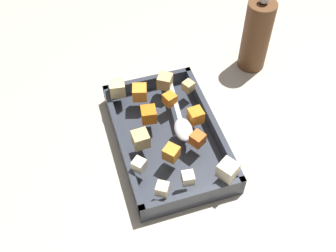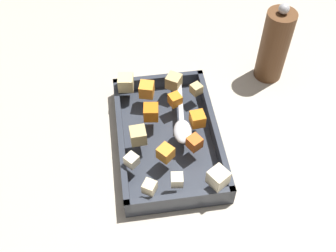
# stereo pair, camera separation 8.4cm
# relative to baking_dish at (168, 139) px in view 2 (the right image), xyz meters

# --- Properties ---
(ground_plane) EXTENTS (4.00, 4.00, 0.00)m
(ground_plane) POSITION_rel_baking_dish_xyz_m (0.01, -0.02, -0.01)
(ground_plane) COLOR #BCB29E
(baking_dish) EXTENTS (0.33, 0.21, 0.05)m
(baking_dish) POSITION_rel_baking_dish_xyz_m (0.00, 0.00, 0.00)
(baking_dish) COLOR #333842
(baking_dish) RESTS_ON ground_plane
(carrot_chunk_mid_left) EXTENTS (0.04, 0.04, 0.03)m
(carrot_chunk_mid_left) POSITION_rel_baking_dish_xyz_m (-0.05, -0.05, 0.05)
(carrot_chunk_mid_left) COLOR orange
(carrot_chunk_mid_left) RESTS_ON baking_dish
(carrot_chunk_near_left) EXTENTS (0.03, 0.03, 0.03)m
(carrot_chunk_near_left) POSITION_rel_baking_dish_xyz_m (0.01, -0.06, 0.05)
(carrot_chunk_near_left) COLOR orange
(carrot_chunk_near_left) RESTS_ON baking_dish
(carrot_chunk_mid_right) EXTENTS (0.03, 0.03, 0.03)m
(carrot_chunk_mid_right) POSITION_rel_baking_dish_xyz_m (0.04, 0.03, 0.05)
(carrot_chunk_mid_right) COLOR orange
(carrot_chunk_mid_right) RESTS_ON baking_dish
(carrot_chunk_far_left) EXTENTS (0.04, 0.04, 0.03)m
(carrot_chunk_far_left) POSITION_rel_baking_dish_xyz_m (0.11, 0.03, 0.05)
(carrot_chunk_far_left) COLOR orange
(carrot_chunk_far_left) RESTS_ON baking_dish
(carrot_chunk_back_center) EXTENTS (0.03, 0.03, 0.02)m
(carrot_chunk_back_center) POSITION_rel_baking_dish_xyz_m (0.07, -0.03, 0.05)
(carrot_chunk_back_center) COLOR orange
(carrot_chunk_back_center) RESTS_ON baking_dish
(carrot_chunk_heap_side) EXTENTS (0.04, 0.04, 0.03)m
(carrot_chunk_heap_side) POSITION_rel_baking_dish_xyz_m (-0.07, 0.02, 0.05)
(carrot_chunk_heap_side) COLOR orange
(carrot_chunk_heap_side) RESTS_ON baking_dish
(potato_chunk_corner_ne) EXTENTS (0.03, 0.03, 0.02)m
(potato_chunk_corner_ne) POSITION_rel_baking_dish_xyz_m (0.10, -0.08, 0.05)
(potato_chunk_corner_ne) COLOR tan
(potato_chunk_corner_ne) RESTS_ON baking_dish
(potato_chunk_corner_sw) EXTENTS (0.03, 0.03, 0.02)m
(potato_chunk_corner_sw) POSITION_rel_baking_dish_xyz_m (-0.13, 0.00, 0.05)
(potato_chunk_corner_sw) COLOR beige
(potato_chunk_corner_sw) RESTS_ON baking_dish
(potato_chunk_under_handle) EXTENTS (0.04, 0.04, 0.03)m
(potato_chunk_under_handle) POSITION_rel_baking_dish_xyz_m (0.12, -0.03, 0.05)
(potato_chunk_under_handle) COLOR tan
(potato_chunk_under_handle) RESTS_ON baking_dish
(potato_chunk_heap_top) EXTENTS (0.03, 0.03, 0.03)m
(potato_chunk_heap_top) POSITION_rel_baking_dish_xyz_m (-0.02, 0.06, 0.05)
(potato_chunk_heap_top) COLOR tan
(potato_chunk_heap_top) RESTS_ON baking_dish
(potato_chunk_rim_edge) EXTENTS (0.03, 0.03, 0.02)m
(potato_chunk_rim_edge) POSITION_rel_baking_dish_xyz_m (-0.14, 0.05, 0.05)
(potato_chunk_rim_edge) COLOR beige
(potato_chunk_rim_edge) RESTS_ON baking_dish
(potato_chunk_corner_se) EXTENTS (0.05, 0.05, 0.03)m
(potato_chunk_corner_se) POSITION_rel_baking_dish_xyz_m (-0.14, -0.07, 0.05)
(potato_chunk_corner_se) COLOR beige
(potato_chunk_corner_se) RESTS_ON baking_dish
(potato_chunk_far_right) EXTENTS (0.03, 0.03, 0.02)m
(potato_chunk_far_right) POSITION_rel_baking_dish_xyz_m (-0.08, 0.08, 0.05)
(potato_chunk_far_right) COLOR beige
(potato_chunk_far_right) RESTS_ON baking_dish
(potato_chunk_near_spoon) EXTENTS (0.04, 0.04, 0.03)m
(potato_chunk_near_spoon) POSITION_rel_baking_dish_xyz_m (0.13, 0.08, 0.05)
(potato_chunk_near_spoon) COLOR #E0CC89
(potato_chunk_near_spoon) RESTS_ON baking_dish
(serving_spoon) EXTENTS (0.20, 0.05, 0.02)m
(serving_spoon) POSITION_rel_baking_dish_xyz_m (-0.00, -0.03, 0.04)
(serving_spoon) COLOR silver
(serving_spoon) RESTS_ON baking_dish
(pepper_mill) EXTENTS (0.07, 0.07, 0.21)m
(pepper_mill) POSITION_rel_baking_dish_xyz_m (0.18, -0.28, 0.08)
(pepper_mill) COLOR brown
(pepper_mill) RESTS_ON ground_plane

